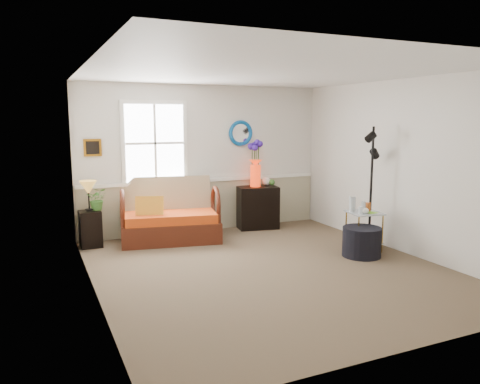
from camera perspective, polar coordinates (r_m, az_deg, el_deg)
name	(u,v)px	position (r m, az deg, el deg)	size (l,w,h in m)	color
floor	(269,269)	(6.41, 3.54, -9.36)	(4.50, 5.00, 0.01)	brown
ceiling	(271,72)	(6.12, 3.78, 14.44)	(4.50, 5.00, 0.01)	white
walls	(270,174)	(6.13, 3.66, 2.26)	(4.51, 5.01, 2.60)	silver
wainscot	(205,206)	(8.51, -4.25, -1.68)	(4.46, 0.02, 0.90)	tan
chair_rail	(205,180)	(8.42, -4.26, 1.46)	(4.46, 0.04, 0.06)	white
window	(155,143)	(8.10, -10.34, 5.87)	(1.14, 0.06, 1.44)	white
picture	(92,148)	(7.93, -17.54, 5.18)	(0.28, 0.03, 0.28)	#B47017
mirror	(240,133)	(8.63, 0.06, 7.19)	(0.47, 0.47, 0.07)	#0A75BC
loveseat	(170,210)	(7.80, -8.52, -2.20)	(1.58, 0.90, 1.03)	#552011
throw_pillow	(150,210)	(7.66, -10.96, -2.16)	(0.44, 0.11, 0.44)	orange
lamp_stand	(90,229)	(7.77, -17.77, -4.31)	(0.33, 0.33, 0.58)	black
table_lamp	(89,196)	(7.66, -17.97, -0.47)	(0.26, 0.26, 0.48)	gold
potted_plant	(98,202)	(7.71, -16.97, -1.12)	(0.32, 0.36, 0.28)	#3B722A
cabinet	(257,207)	(8.67, 2.13, -1.87)	(0.73, 0.47, 0.78)	black
flower_vase	(255,164)	(8.54, 1.90, 3.42)	(0.24, 0.24, 0.83)	red
side_table	(364,231)	(7.47, 14.85, -4.63)	(0.47, 0.47, 0.60)	#B48823
tabletop_items	(362,204)	(7.38, 14.60, -1.44)	(0.40, 0.40, 0.24)	silver
floor_lamp	(371,188)	(7.54, 15.69, 0.49)	(0.27, 0.27, 1.89)	black
ottoman	(362,242)	(7.15, 14.61, -5.90)	(0.56, 0.56, 0.43)	black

